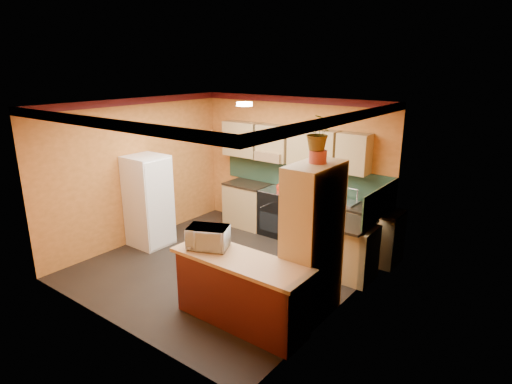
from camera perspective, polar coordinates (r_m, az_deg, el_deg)
room_shell at (r=6.85m, az=-3.04°, el=6.66°), size 4.24×4.24×2.72m
base_cabinets_back at (r=8.23m, az=6.47°, el=-3.61°), size 3.65×0.60×0.88m
countertop_back at (r=8.08m, az=6.58°, el=-0.54°), size 3.65×0.62×0.04m
stove at (r=8.53m, az=2.87°, el=-2.65°), size 0.58×0.58×0.91m
kettle at (r=8.28m, az=3.30°, el=0.68°), size 0.23×0.23×0.18m
sink at (r=7.73m, az=11.53°, el=-1.31°), size 0.48×0.40×0.03m
base_cabinets_right at (r=6.97m, az=12.23°, el=-7.73°), size 0.60×0.80×0.88m
countertop_right at (r=6.80m, az=12.47°, el=-4.20°), size 0.62×0.80×0.04m
fridge at (r=8.14m, az=-14.15°, el=-1.18°), size 0.68×0.66×1.70m
pantry at (r=5.66m, az=7.52°, el=-6.65°), size 0.48×0.90×2.10m
fern_pot at (r=5.36m, az=8.25°, el=4.69°), size 0.22×0.22×0.16m
fern at (r=5.31m, az=8.38°, el=7.90°), size 0.51×0.48×0.45m
breakfast_bar at (r=5.68m, az=-2.03°, el=-13.29°), size 1.80×0.55×0.88m
bar_top at (r=5.46m, az=-2.08°, el=-9.07°), size 1.90×0.65×0.05m
microwave at (r=5.73m, az=-6.42°, el=-6.02°), size 0.63×0.55×0.29m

